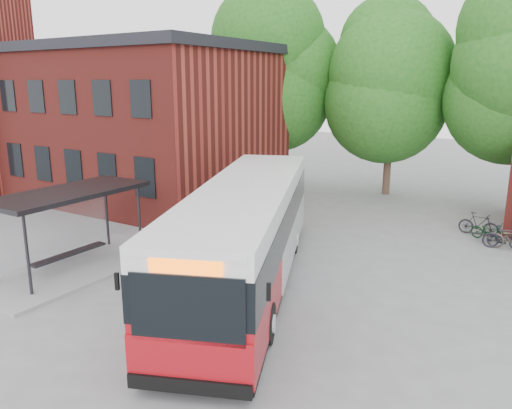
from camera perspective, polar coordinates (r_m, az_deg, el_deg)
The scene contains 9 objects.
ground at distance 16.72m, azimuth -7.38°, elevation -9.19°, with size 100.00×100.00×0.00m, color slate.
station_building at distance 31.02m, azimuth -15.82°, elevation 9.15°, with size 18.40×10.40×8.50m, color maroon, non-canonical shape.
bus_shelter at distance 18.70m, azimuth -20.25°, elevation -2.74°, with size 3.60×7.00×2.90m, color #28282B, non-canonical shape.
tree_0 at distance 32.04m, azimuth 2.38°, elevation 12.02°, with size 7.92×7.92×11.00m, color #1B5015, non-canonical shape.
tree_1 at distance 30.17m, azimuth 15.19°, elevation 10.88°, with size 7.92×7.92×10.40m, color #1B5015, non-canonical shape.
city_bus at distance 16.26m, azimuth -1.02°, elevation -3.45°, with size 2.81×13.20×3.35m, color maroon, non-canonical shape.
bicycle_0 at distance 23.17m, azimuth 25.12°, elevation -2.78°, with size 0.54×1.54×0.81m, color black.
bicycle_1 at distance 23.73m, azimuth 24.09°, elevation -2.06°, with size 0.47×1.67×1.01m, color black.
bicycle_3 at distance 22.21m, azimuth 26.52°, elevation -3.40°, with size 0.45×1.61×0.97m, color black.
Camera 1 is at (9.91, -11.80, 6.51)m, focal length 35.00 mm.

